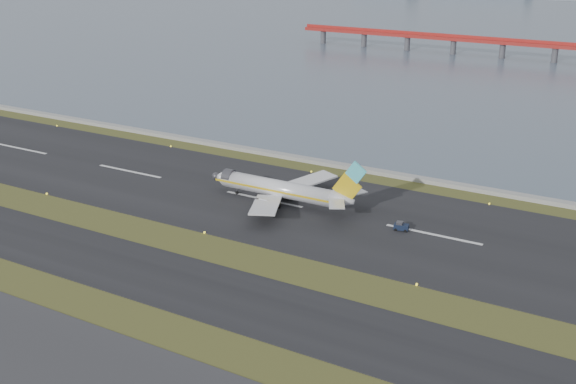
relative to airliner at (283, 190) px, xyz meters
name	(u,v)px	position (x,y,z in m)	size (l,w,h in m)	color
ground	(181,247)	(-5.32, -29.70, -3.46)	(1000.00, 1000.00, 0.00)	#384C1B
taxiway_strip	(140,270)	(-5.32, -41.70, -3.41)	(1000.00, 18.00, 0.10)	black
runway_strip	(264,199)	(-5.32, 0.30, -3.41)	(1000.00, 45.00, 0.10)	black
seawall	(325,163)	(-5.32, 30.30, -2.96)	(1000.00, 2.50, 1.00)	gray
red_pier	(556,47)	(14.68, 220.30, 3.82)	(260.00, 5.00, 10.20)	maroon
airliner	(283,190)	(0.00, 0.00, 0.00)	(38.52, 32.89, 12.80)	silver
pushback_tug	(401,226)	(28.21, -0.85, -2.55)	(3.17, 2.18, 1.88)	#111B31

